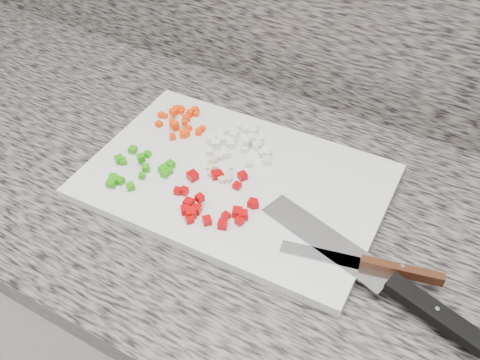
# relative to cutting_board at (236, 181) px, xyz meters

# --- Properties ---
(cabinet) EXTENTS (3.92, 0.62, 0.86)m
(cabinet) POSITION_rel_cutting_board_xyz_m (0.10, -0.01, -0.48)
(cabinet) COLOR white
(cabinet) RESTS_ON ground
(countertop) EXTENTS (3.96, 0.64, 0.04)m
(countertop) POSITION_rel_cutting_board_xyz_m (0.10, -0.01, -0.03)
(countertop) COLOR #66615A
(countertop) RESTS_ON cabinet
(cutting_board) EXTENTS (0.49, 0.34, 0.02)m
(cutting_board) POSITION_rel_cutting_board_xyz_m (0.00, 0.00, 0.00)
(cutting_board) COLOR silver
(cutting_board) RESTS_ON countertop
(carrot_pile) EXTENTS (0.10, 0.10, 0.02)m
(carrot_pile) POSITION_rel_cutting_board_xyz_m (-0.16, 0.07, 0.02)
(carrot_pile) COLOR #FC3C05
(carrot_pile) RESTS_ON cutting_board
(onion_pile) EXTENTS (0.13, 0.12, 0.02)m
(onion_pile) POSITION_rel_cutting_board_xyz_m (-0.03, 0.07, 0.02)
(onion_pile) COLOR silver
(onion_pile) RESTS_ON cutting_board
(green_pepper_pile) EXTENTS (0.11, 0.10, 0.02)m
(green_pepper_pile) POSITION_rel_cutting_board_xyz_m (-0.15, -0.07, 0.01)
(green_pepper_pile) COLOR #27940D
(green_pepper_pile) RESTS_ON cutting_board
(red_pepper_pile) EXTENTS (0.14, 0.14, 0.02)m
(red_pepper_pile) POSITION_rel_cutting_board_xyz_m (0.00, -0.07, 0.02)
(red_pepper_pile) COLOR #B80206
(red_pepper_pile) RESTS_ON cutting_board
(garlic_pile) EXTENTS (0.06, 0.05, 0.01)m
(garlic_pile) POSITION_rel_cutting_board_xyz_m (-0.03, -0.00, 0.01)
(garlic_pile) COLOR beige
(garlic_pile) RESTS_ON cutting_board
(chef_knife) EXTENTS (0.35, 0.13, 0.02)m
(chef_knife) POSITION_rel_cutting_board_xyz_m (0.30, -0.08, 0.01)
(chef_knife) COLOR #B9BCBF
(chef_knife) RESTS_ON cutting_board
(paring_knife) EXTENTS (0.22, 0.07, 0.02)m
(paring_knife) POSITION_rel_cutting_board_xyz_m (0.27, -0.06, 0.01)
(paring_knife) COLOR #B9BCBF
(paring_knife) RESTS_ON cutting_board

